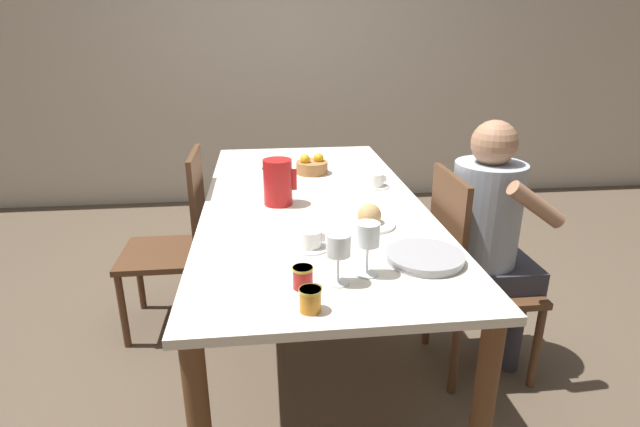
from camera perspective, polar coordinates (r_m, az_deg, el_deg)
The scene contains 16 objects.
ground_plane at distance 2.66m, azimuth -0.81°, elevation -14.16°, with size 20.00×20.00×0.00m, color brown.
wall_back at distance 4.52m, azimuth -4.02°, elevation 17.73°, with size 10.00×0.06×2.60m.
dining_table at distance 2.35m, azimuth -0.89°, elevation -0.40°, with size 0.99×2.13×0.76m.
chair_person_side at distance 2.34m, azimuth 16.63°, elevation -6.45°, with size 0.42×0.42×0.95m.
chair_opposite at distance 2.66m, azimuth -15.96°, elevation -2.95°, with size 0.42×0.42×0.95m.
person_seated at distance 2.32m, azimuth 18.98°, elevation -1.66°, with size 0.39×0.41×1.16m.
red_pitcher at distance 2.24m, azimuth -4.85°, elevation 3.62°, with size 0.15×0.13×0.21m.
wine_glass_water at distance 1.58m, azimuth 5.49°, elevation -2.67°, with size 0.08×0.08×0.18m.
wine_glass_juice at distance 1.52m, azimuth 2.22°, elevation -3.96°, with size 0.08×0.08×0.17m.
teacup_near_person at distance 1.80m, azimuth -1.15°, elevation -3.13°, with size 0.14×0.14×0.07m.
teacup_across at distance 2.51m, azimuth 6.37°, elevation 3.69°, with size 0.14×0.14×0.07m.
serving_tray at distance 1.75m, azimuth 11.89°, elevation -4.91°, with size 0.27×0.27×0.03m.
bread_plate at distance 2.02m, azimuth 5.65°, elevation -0.58°, with size 0.21×0.21×0.10m.
jam_jar_amber at distance 1.42m, azimuth -1.11°, elevation -9.73°, with size 0.07×0.07×0.07m.
jam_jar_red at distance 1.53m, azimuth -1.98°, elevation -7.21°, with size 0.07×0.07×0.07m.
fruit_bowl at distance 2.74m, azimuth -0.93°, elevation 5.43°, with size 0.17×0.17×0.11m.
Camera 1 is at (-0.21, -2.18, 1.52)m, focal length 28.00 mm.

